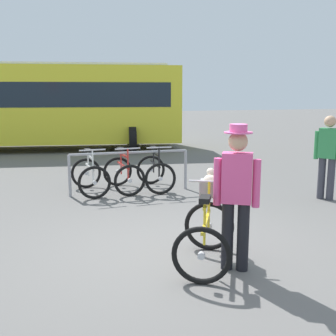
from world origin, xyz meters
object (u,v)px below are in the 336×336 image
object	(u,v)px
bus_distant	(40,102)
racked_bike_red	(123,174)
person_with_featured_bike	(236,192)
pedestrian_with_backpack	(328,152)
racked_bike_white	(90,176)
featured_bicycle	(207,224)
racked_bike_black	(155,172)

from	to	relation	value
bus_distant	racked_bike_red	bearing A→B (deg)	-77.73
person_with_featured_bike	pedestrian_with_backpack	bearing A→B (deg)	37.60
racked_bike_white	pedestrian_with_backpack	xyz separation A→B (m)	(4.38, -1.85, 0.57)
pedestrian_with_backpack	racked_bike_red	bearing A→B (deg)	153.48
racked_bike_white	featured_bicycle	world-z (taller)	featured_bicycle
racked_bike_red	person_with_featured_bike	size ratio (longest dim) A/B	0.67
featured_bicycle	bus_distant	bearing A→B (deg)	99.32
featured_bicycle	racked_bike_red	bearing A→B (deg)	93.77
racked_bike_red	pedestrian_with_backpack	xyz separation A→B (m)	(3.68, -1.84, 0.57)
person_with_featured_bike	featured_bicycle	bearing A→B (deg)	125.77
racked_bike_white	racked_bike_red	xyz separation A→B (m)	(0.70, -0.01, -0.00)
featured_bicycle	bus_distant	size ratio (longest dim) A/B	0.12
racked_bike_black	bus_distant	world-z (taller)	bus_distant
racked_bike_red	pedestrian_with_backpack	size ratio (longest dim) A/B	0.70
racked_bike_red	featured_bicycle	bearing A→B (deg)	-86.23
featured_bicycle	racked_bike_black	bearing A→B (deg)	83.69
person_with_featured_bike	bus_distant	size ratio (longest dim) A/B	0.17
featured_bicycle	racked_bike_white	bearing A→B (deg)	103.55
racked_bike_red	bus_distant	distance (m)	7.61
featured_bicycle	pedestrian_with_backpack	bearing A→B (deg)	32.03
racked_bike_black	featured_bicycle	size ratio (longest dim) A/B	0.90
pedestrian_with_backpack	person_with_featured_bike	bearing A→B (deg)	-142.40
racked_bike_red	racked_bike_white	bearing A→B (deg)	178.79
racked_bike_white	racked_bike_black	world-z (taller)	same
racked_bike_red	pedestrian_with_backpack	distance (m)	4.15
racked_bike_white	racked_bike_red	world-z (taller)	same
racked_bike_black	bus_distant	distance (m)	7.80
featured_bicycle	bus_distant	xyz separation A→B (m)	(-1.85, 11.29, 1.25)
racked_bike_white	bus_distant	xyz separation A→B (m)	(-0.89, 7.30, 1.37)
featured_bicycle	person_with_featured_bike	bearing A→B (deg)	-54.23
racked_bike_black	pedestrian_with_backpack	distance (m)	3.54
racked_bike_black	featured_bicycle	bearing A→B (deg)	-96.31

